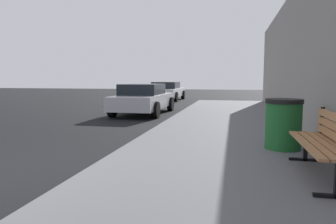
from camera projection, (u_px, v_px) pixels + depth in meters
The scene contains 5 objects.
sidewalk at pixel (219, 203), 3.52m from camera, with size 4.00×32.00×0.15m, color #5B5B60.
bench at pixel (327, 140), 4.18m from camera, with size 0.51×1.87×0.89m.
trash_bin at pixel (283, 124), 5.89m from camera, with size 0.70×0.70×0.96m.
car_silver at pixel (144, 99), 13.07m from camera, with size 1.96×4.36×1.27m.
car_white at pixel (167, 91), 21.39m from camera, with size 2.05×4.51×1.27m.
Camera 1 is at (4.14, -3.43, 1.49)m, focal length 33.01 mm.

